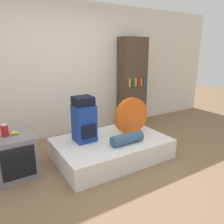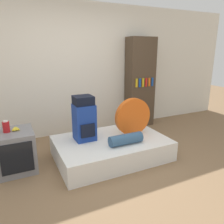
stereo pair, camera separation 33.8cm
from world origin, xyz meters
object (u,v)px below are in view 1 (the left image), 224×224
canister (5,131)px  television (15,155)px  bookshelf (132,83)px  sleeping_roll (127,139)px  backpack (84,120)px  tent_bag (131,116)px

canister → television: bearing=-13.3°
canister → bookshelf: size_ratio=0.08×
bookshelf → sleeping_roll: bearing=-128.8°
backpack → television: 1.08m
backpack → sleeping_roll: backpack is taller
tent_bag → sleeping_roll: (-0.30, -0.31, -0.23)m
backpack → tent_bag: (0.80, -0.15, -0.03)m
tent_bag → sleeping_roll: bearing=-134.5°
backpack → canister: backpack is taller
sleeping_roll → bookshelf: 1.96m
backpack → tent_bag: bearing=-10.6°
tent_bag → canister: size_ratio=3.75×
tent_bag → television: 1.86m
canister → bookshelf: 2.93m
tent_bag → television: bearing=173.3°
tent_bag → bookshelf: bookshelf is taller
sleeping_roll → canister: bearing=161.4°
backpack → bookshelf: 1.97m
canister → bookshelf: bearing=18.4°
backpack → bookshelf: bearing=31.0°
sleeping_roll → television: (-1.51, 0.52, -0.10)m
television → sleeping_roll: bearing=-18.9°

